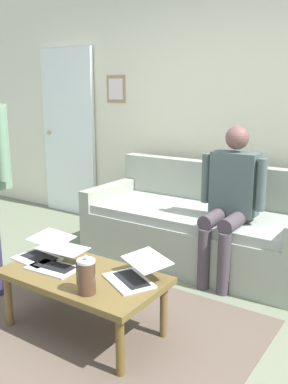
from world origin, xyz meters
TOP-DOWN VIEW (x-y plane):
  - ground_plane at (0.00, 0.00)m, footprint 7.68×7.68m
  - area_rug at (-0.03, 0.02)m, footprint 2.15×1.92m
  - back_wall at (0.00, -2.20)m, footprint 7.04×0.11m
  - interior_door at (2.01, -2.11)m, footprint 0.82×0.09m
  - couch at (-0.10, -1.59)m, footprint 2.05×0.89m
  - coffee_table at (-0.03, -0.08)m, footprint 1.06×0.59m
  - laptop_left at (-0.36, -0.20)m, footprint 0.44×0.45m
  - laptop_center at (0.19, -0.07)m, footprint 0.35×0.33m
  - laptop_right at (0.40, -0.13)m, footprint 0.34×0.38m
  - french_press at (-0.22, 0.10)m, footprint 0.13×0.11m
  - person_seated at (-0.49, -1.36)m, footprint 0.55×0.51m

SIDE VIEW (x-z plane):
  - ground_plane at x=0.00m, z-range 0.00..0.00m
  - area_rug at x=-0.03m, z-range 0.00..0.01m
  - couch at x=-0.10m, z-range -0.13..0.75m
  - coffee_table at x=-0.03m, z-range 0.16..0.56m
  - laptop_center at x=0.19m, z-range 0.39..0.51m
  - laptop_left at x=-0.36m, z-range 0.38..0.52m
  - laptop_right at x=0.40m, z-range 0.38..0.52m
  - french_press at x=-0.22m, z-range 0.39..0.63m
  - person_seated at x=-0.49m, z-range 0.09..1.37m
  - interior_door at x=2.01m, z-range 0.00..2.05m
  - back_wall at x=0.00m, z-range 0.00..2.70m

